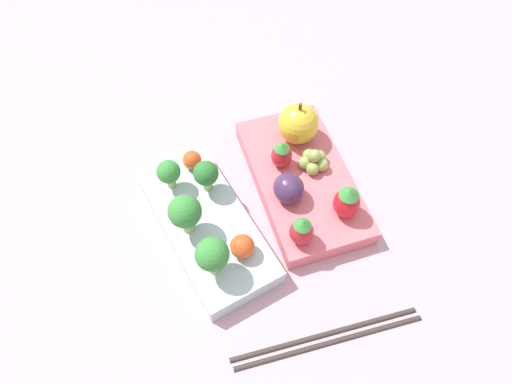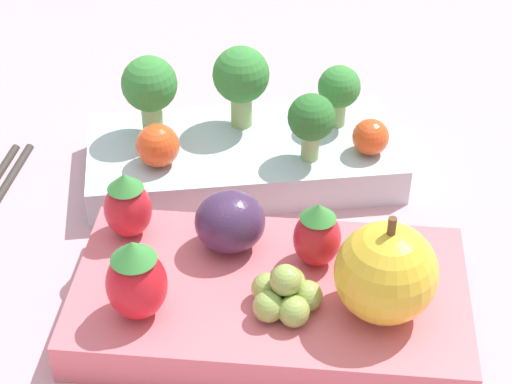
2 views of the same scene
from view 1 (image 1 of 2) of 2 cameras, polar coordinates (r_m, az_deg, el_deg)
The scene contains 16 objects.
ground_plane at distance 0.57m, azimuth -0.24°, elevation -2.46°, with size 4.00×4.00×0.00m, color #C6939E.
bento_box_savoury at distance 0.55m, azimuth -6.14°, elevation -4.21°, with size 0.21×0.11×0.03m.
bento_box_fruit at distance 0.59m, azimuth 5.76°, elevation 1.50°, with size 0.23×0.15×0.02m.
broccoli_floret_0 at distance 0.54m, azimuth -6.27°, elevation 2.24°, with size 0.03×0.03×0.05m.
broccoli_floret_1 at distance 0.48m, azimuth -5.49°, elevation -7.86°, with size 0.04×0.04×0.06m.
broccoli_floret_2 at distance 0.55m, azimuth -10.87°, elevation 2.41°, with size 0.03×0.03×0.04m.
broccoli_floret_3 at distance 0.51m, azimuth -8.86°, elevation -2.55°, with size 0.04×0.04×0.06m.
cherry_tomato_0 at distance 0.58m, azimuth -7.99°, elevation 3.99°, with size 0.02×0.02×0.02m.
cherry_tomato_1 at distance 0.51m, azimuth -1.73°, elevation -6.81°, with size 0.03×0.03×0.03m.
apple at distance 0.59m, azimuth 5.30°, elevation 8.51°, with size 0.05×0.05×0.06m.
strawberry_0 at distance 0.57m, azimuth 3.23°, elevation 4.69°, with size 0.03×0.03×0.04m.
strawberry_1 at distance 0.51m, azimuth 5.73°, elevation -4.86°, with size 0.03×0.03×0.04m.
strawberry_2 at distance 0.53m, azimuth 11.31°, elevation -1.20°, with size 0.03×0.03×0.05m.
plum at distance 0.54m, azimuth 4.10°, elevation 0.46°, with size 0.04×0.04×0.04m.
grape_cluster at distance 0.58m, azimuth 7.22°, elevation 3.91°, with size 0.04×0.04×0.03m.
chopsticks_pair at distance 0.51m, azimuth 8.93°, elevation -17.60°, with size 0.06×0.21×0.01m.
Camera 1 is at (-0.26, 0.13, 0.49)m, focal length 32.00 mm.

